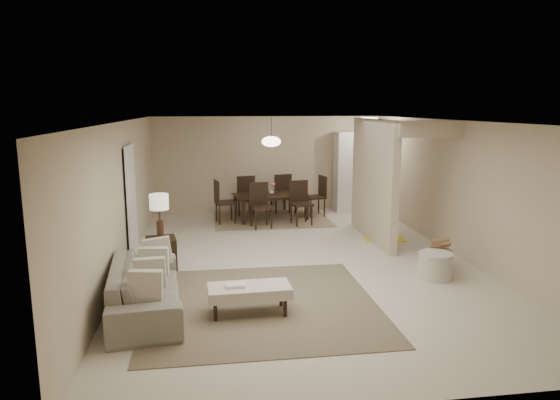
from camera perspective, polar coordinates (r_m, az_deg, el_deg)
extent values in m
plane|color=beige|center=(9.10, 2.07, -6.94)|extent=(9.00, 9.00, 0.00)
plane|color=white|center=(8.68, 2.18, 9.00)|extent=(9.00, 9.00, 0.00)
plane|color=#C5B095|center=(13.21, -1.40, 4.12)|extent=(6.00, 0.00, 6.00)
plane|color=#C5B095|center=(8.78, -17.52, 0.33)|extent=(0.00, 9.00, 9.00)
plane|color=#C5B095|center=(9.79, 19.66, 1.22)|extent=(0.00, 9.00, 9.00)
cube|color=#C5B095|center=(10.45, 10.63, 2.22)|extent=(0.15, 2.50, 2.50)
cube|color=black|center=(9.40, -16.70, -0.40)|extent=(0.04, 0.90, 2.04)
cube|color=silver|center=(13.38, 8.85, 3.21)|extent=(1.20, 0.55, 2.10)
cylinder|color=white|center=(12.36, 10.11, 9.14)|extent=(0.44, 0.44, 0.05)
cube|color=brown|center=(7.19, -2.08, -11.77)|extent=(3.20, 3.20, 0.01)
imported|color=gray|center=(7.09, -15.11, -9.64)|extent=(2.35, 1.11, 0.66)
cube|color=beige|center=(6.78, -3.53, -10.35)|extent=(1.12, 0.54, 0.15)
cylinder|color=black|center=(6.66, -7.39, -12.62)|extent=(0.05, 0.05, 0.25)
cylinder|color=black|center=(6.73, 0.60, -12.28)|extent=(0.05, 0.05, 0.25)
cylinder|color=black|center=(7.00, -7.45, -11.45)|extent=(0.05, 0.05, 0.25)
cylinder|color=black|center=(7.07, 0.14, -11.14)|extent=(0.05, 0.05, 0.25)
cube|color=black|center=(8.82, -13.41, -5.95)|extent=(0.56, 0.56, 0.54)
cylinder|color=#472F1E|center=(8.71, -13.53, -3.30)|extent=(0.12, 0.12, 0.30)
cylinder|color=#472F1E|center=(8.65, -13.61, -1.50)|extent=(0.03, 0.03, 0.26)
cylinder|color=#F6E6C3|center=(8.61, -13.66, -0.19)|extent=(0.32, 0.32, 0.26)
cylinder|color=beige|center=(8.49, 17.30, -7.22)|extent=(0.55, 0.55, 0.43)
cylinder|color=brown|center=(9.04, 17.73, -6.46)|extent=(0.52, 0.52, 0.34)
cube|color=#7C6C4C|center=(12.35, -0.97, -2.20)|extent=(2.80, 2.10, 0.01)
imported|color=black|center=(12.28, -0.98, -0.80)|extent=(1.93, 1.30, 0.63)
imported|color=silver|center=(12.21, -0.98, 0.94)|extent=(0.17, 0.17, 0.13)
cube|color=yellow|center=(10.74, 11.86, -4.38)|extent=(0.87, 0.58, 0.01)
cylinder|color=#472F1E|center=(12.05, -1.01, 8.26)|extent=(0.02, 0.02, 0.50)
ellipsoid|color=#FFEAC6|center=(12.07, -1.00, 6.70)|extent=(0.46, 0.46, 0.25)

